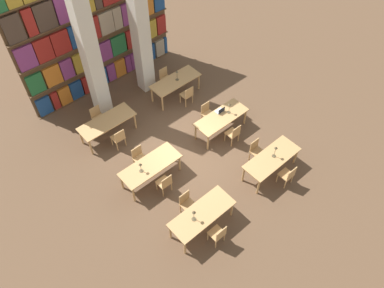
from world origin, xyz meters
TOP-DOWN VIEW (x-y plane):
  - ground_plane at (0.00, 0.00)m, footprint 40.00×40.00m
  - bookshelf_bank at (-0.01, 5.18)m, footprint 6.47×0.35m
  - pillar_left at (-1.06, 3.84)m, footprint 0.54×0.54m
  - pillar_center at (1.06, 3.84)m, footprint 0.54×0.54m
  - reading_table_0 at (-1.58, -2.50)m, footprint 2.08×0.83m
  - chair_0 at (-1.58, -3.20)m, footprint 0.42×0.40m
  - chair_1 at (-1.58, -1.81)m, footprint 0.42×0.40m
  - desk_lamp_0 at (-1.90, -2.49)m, footprint 0.14×0.14m
  - reading_table_1 at (1.56, -2.50)m, footprint 2.08×0.83m
  - chair_2 at (1.61, -3.20)m, footprint 0.42×0.40m
  - chair_3 at (1.61, -1.80)m, footprint 0.42×0.40m
  - desk_lamp_1 at (1.65, -2.49)m, footprint 0.14×0.14m
  - reading_table_2 at (-1.65, -0.07)m, footprint 2.08×0.83m
  - chair_4 at (-1.62, -0.76)m, footprint 0.42×0.40m
  - chair_5 at (-1.62, 0.63)m, footprint 0.42×0.40m
  - desk_lamp_2 at (-2.01, -0.08)m, footprint 0.14×0.14m
  - reading_table_3 at (1.62, -0.04)m, footprint 2.08×0.83m
  - chair_6 at (1.58, -0.73)m, footprint 0.42×0.40m
  - chair_7 at (1.58, 0.66)m, footprint 0.42×0.40m
  - desk_lamp_3 at (1.97, -0.06)m, footprint 0.14×0.14m
  - laptop at (1.77, 0.18)m, footprint 0.32×0.22m
  - reading_table_4 at (-1.64, 2.54)m, footprint 2.08×0.83m
  - chair_8 at (-1.65, 1.84)m, footprint 0.42×0.40m
  - chair_9 at (-1.65, 3.23)m, footprint 0.42×0.40m
  - reading_table_5 at (1.65, 2.62)m, footprint 2.08×0.83m
  - chair_10 at (1.67, 1.92)m, footprint 0.42×0.40m
  - chair_11 at (1.67, 3.31)m, footprint 0.42×0.40m
  - desk_lamp_4 at (1.72, 2.60)m, footprint 0.14×0.14m

SIDE VIEW (x-z plane):
  - ground_plane at x=0.00m, z-range 0.00..0.00m
  - chair_0 at x=-1.58m, z-range 0.04..0.92m
  - chair_1 at x=-1.58m, z-range 0.04..0.92m
  - chair_2 at x=1.61m, z-range 0.04..0.92m
  - chair_3 at x=1.61m, z-range 0.04..0.92m
  - chair_4 at x=-1.62m, z-range 0.04..0.92m
  - chair_5 at x=-1.62m, z-range 0.04..0.92m
  - chair_6 at x=1.58m, z-range 0.04..0.92m
  - chair_7 at x=1.58m, z-range 0.04..0.92m
  - chair_8 at x=-1.65m, z-range 0.04..0.92m
  - chair_9 at x=-1.65m, z-range 0.04..0.92m
  - chair_10 at x=1.67m, z-range 0.04..0.92m
  - chair_11 at x=1.67m, z-range 0.04..0.92m
  - reading_table_0 at x=-1.58m, z-range 0.30..1.08m
  - reading_table_1 at x=1.56m, z-range 0.30..1.08m
  - reading_table_2 at x=-1.65m, z-range 0.30..1.08m
  - reading_table_3 at x=1.62m, z-range 0.30..1.08m
  - reading_table_4 at x=-1.64m, z-range 0.30..1.08m
  - reading_table_5 at x=1.65m, z-range 0.30..1.08m
  - laptop at x=1.77m, z-range 0.71..0.92m
  - desk_lamp_2 at x=-2.01m, z-range 0.84..1.24m
  - desk_lamp_0 at x=-1.90m, z-range 0.86..1.31m
  - desk_lamp_4 at x=1.72m, z-range 0.86..1.31m
  - desk_lamp_3 at x=1.97m, z-range 0.86..1.32m
  - desk_lamp_1 at x=1.65m, z-range 0.86..1.34m
  - bookshelf_bank at x=-0.01m, z-range -0.05..5.45m
  - pillar_left at x=-1.06m, z-range 0.00..6.00m
  - pillar_center at x=1.06m, z-range 0.00..6.00m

